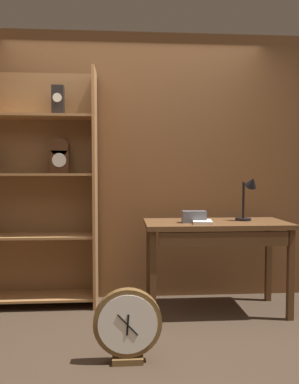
{
  "coord_description": "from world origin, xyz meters",
  "views": [
    {
      "loc": [
        -0.11,
        -2.4,
        1.23
      ],
      "look_at": [
        0.12,
        0.82,
        1.07
      ],
      "focal_mm": 34.87,
      "sensor_mm": 36.0,
      "label": 1
    }
  ],
  "objects_px": {
    "bookshelf": "(24,188)",
    "toolbox_small": "(194,217)",
    "desk_lamp": "(249,194)",
    "workbench": "(217,234)",
    "round_clock_large": "(128,325)",
    "open_repair_manual": "(202,222)"
  },
  "relations": [
    {
      "from": "bookshelf",
      "to": "desk_lamp",
      "type": "bearing_deg",
      "value": -7.1
    },
    {
      "from": "open_repair_manual",
      "to": "round_clock_large",
      "type": "height_order",
      "value": "open_repair_manual"
    },
    {
      "from": "round_clock_large",
      "to": "desk_lamp",
      "type": "bearing_deg",
      "value": 39.11
    },
    {
      "from": "bookshelf",
      "to": "workbench",
      "type": "bearing_deg",
      "value": -10.2
    },
    {
      "from": "desk_lamp",
      "to": "open_repair_manual",
      "type": "bearing_deg",
      "value": -163.08
    },
    {
      "from": "desk_lamp",
      "to": "toolbox_small",
      "type": "height_order",
      "value": "desk_lamp"
    },
    {
      "from": "bookshelf",
      "to": "toolbox_small",
      "type": "bearing_deg",
      "value": -12.69
    },
    {
      "from": "toolbox_small",
      "to": "open_repair_manual",
      "type": "height_order",
      "value": "toolbox_small"
    },
    {
      "from": "desk_lamp",
      "to": "toolbox_small",
      "type": "bearing_deg",
      "value": -170.03
    },
    {
      "from": "toolbox_small",
      "to": "round_clock_large",
      "type": "xyz_separation_m",
      "value": [
        -0.58,
        -0.8,
        -0.61
      ]
    },
    {
      "from": "bookshelf",
      "to": "toolbox_small",
      "type": "relative_size",
      "value": 10.6
    },
    {
      "from": "bookshelf",
      "to": "workbench",
      "type": "height_order",
      "value": "bookshelf"
    },
    {
      "from": "toolbox_small",
      "to": "desk_lamp",
      "type": "bearing_deg",
      "value": 9.97
    },
    {
      "from": "workbench",
      "to": "desk_lamp",
      "type": "bearing_deg",
      "value": 10.78
    },
    {
      "from": "round_clock_large",
      "to": "workbench",
      "type": "bearing_deg",
      "value": 46.48
    },
    {
      "from": "bookshelf",
      "to": "toolbox_small",
      "type": "xyz_separation_m",
      "value": [
        1.53,
        -0.34,
        -0.24
      ]
    },
    {
      "from": "desk_lamp",
      "to": "round_clock_large",
      "type": "distance_m",
      "value": 1.62
    },
    {
      "from": "workbench",
      "to": "round_clock_large",
      "type": "relative_size",
      "value": 2.58
    },
    {
      "from": "bookshelf",
      "to": "toolbox_small",
      "type": "height_order",
      "value": "bookshelf"
    },
    {
      "from": "toolbox_small",
      "to": "bookshelf",
      "type": "bearing_deg",
      "value": 167.31
    },
    {
      "from": "bookshelf",
      "to": "desk_lamp",
      "type": "distance_m",
      "value": 2.06
    },
    {
      "from": "desk_lamp",
      "to": "toolbox_small",
      "type": "relative_size",
      "value": 2.01
    }
  ]
}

